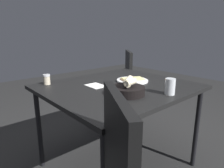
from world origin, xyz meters
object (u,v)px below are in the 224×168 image
at_px(pizza_plate, 132,80).
at_px(chair_far, 119,83).
at_px(dining_table, 118,92).
at_px(pepper_shaker, 47,80).
at_px(beer_glass, 170,87).
at_px(bread_basket, 128,89).

distance_m(pizza_plate, chair_far, 0.81).
relative_size(dining_table, pepper_shaker, 13.68).
bearing_deg(beer_glass, dining_table, -165.47).
relative_size(beer_glass, pepper_shaker, 1.35).
bearing_deg(bread_basket, pizza_plate, 128.61).
relative_size(dining_table, beer_glass, 10.13).
height_order(dining_table, beer_glass, beer_glass).
xyz_separation_m(pizza_plate, pepper_shaker, (-0.39, -0.61, 0.03)).
xyz_separation_m(pepper_shaker, chair_far, (-0.24, 1.05, -0.26)).
bearing_deg(chair_far, dining_table, -43.98).
xyz_separation_m(dining_table, pepper_shaker, (-0.41, -0.42, 0.10)).
height_order(pizza_plate, bread_basket, bread_basket).
bearing_deg(bread_basket, pepper_shaker, -154.68).
bearing_deg(chair_far, pizza_plate, -35.05).
height_order(bread_basket, chair_far, chair_far).
relative_size(bread_basket, chair_far, 0.25).
bearing_deg(pizza_plate, chair_far, 144.95).
height_order(pizza_plate, chair_far, chair_far).
bearing_deg(beer_glass, pepper_shaker, -147.18).
distance_m(beer_glass, chair_far, 1.21).
distance_m(dining_table, chair_far, 0.92).
bearing_deg(pizza_plate, dining_table, -84.73).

